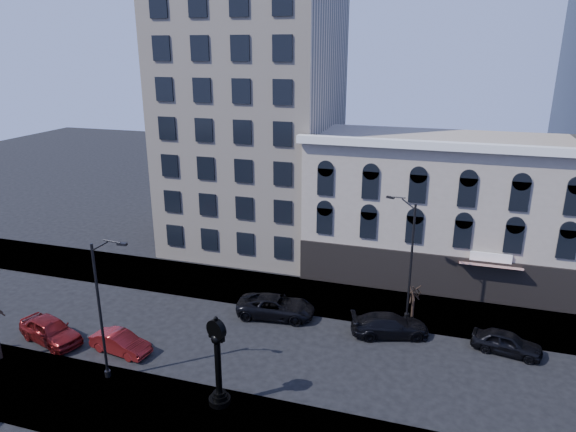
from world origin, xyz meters
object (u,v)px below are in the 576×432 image
(car_near_a, at_px, (50,330))
(car_near_b, at_px, (121,343))
(street_lamp_near, at_px, (106,273))
(street_clock, at_px, (218,365))

(car_near_a, relative_size, car_near_b, 1.20)
(car_near_a, height_order, car_near_b, car_near_a)
(car_near_a, xyz_separation_m, car_near_b, (5.29, 0.28, -0.17))
(street_lamp_near, distance_m, car_near_b, 7.00)
(street_lamp_near, height_order, car_near_b, street_lamp_near)
(street_clock, xyz_separation_m, car_near_b, (-8.36, 2.90, -1.89))
(street_lamp_near, height_order, car_near_a, street_lamp_near)
(street_clock, relative_size, street_lamp_near, 0.60)
(car_near_a, bearing_deg, street_clock, -84.01)
(street_clock, distance_m, street_lamp_near, 8.11)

